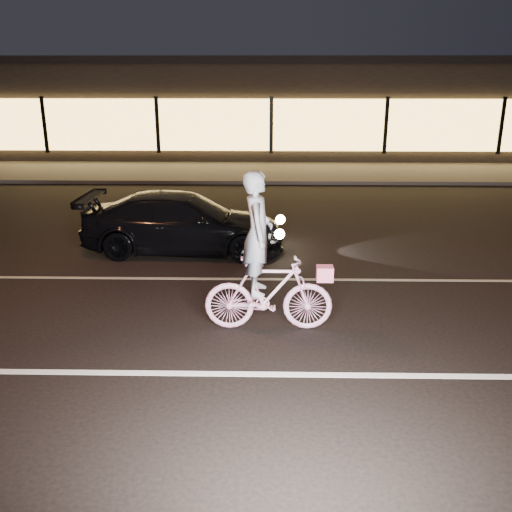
{
  "coord_description": "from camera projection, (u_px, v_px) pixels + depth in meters",
  "views": [
    {
      "loc": [
        -0.14,
        -8.09,
        3.85
      ],
      "look_at": [
        -0.32,
        0.6,
        0.94
      ],
      "focal_mm": 40.0,
      "sensor_mm": 36.0,
      "label": 1
    }
  ],
  "objects": [
    {
      "name": "lane_stripe_far",
      "position": [
        274.0,
        279.0,
        10.78
      ],
      "size": [
        60.0,
        0.1,
        0.01
      ],
      "primitive_type": "cube",
      "color": "gray",
      "rests_on": "ground"
    },
    {
      "name": "cyclist",
      "position": [
        266.0,
        276.0,
        8.49
      ],
      "size": [
        1.94,
        0.67,
        2.45
      ],
      "rotation": [
        0.0,
        0.0,
        1.57
      ],
      "color": "#DA4192",
      "rests_on": "ground"
    },
    {
      "name": "ground",
      "position": [
        275.0,
        325.0,
        8.89
      ],
      "size": [
        90.0,
        90.0,
        0.0
      ],
      "primitive_type": "plane",
      "color": "black",
      "rests_on": "ground"
    },
    {
      "name": "sedan",
      "position": [
        184.0,
        223.0,
        12.26
      ],
      "size": [
        4.41,
        1.93,
        1.26
      ],
      "rotation": [
        0.0,
        0.0,
        1.53
      ],
      "color": "black",
      "rests_on": "ground"
    },
    {
      "name": "storefront",
      "position": [
        271.0,
        104.0,
        26.18
      ],
      "size": [
        25.4,
        8.42,
        4.2
      ],
      "color": "black",
      "rests_on": "ground"
    },
    {
      "name": "sidewalk",
      "position": [
        271.0,
        172.0,
        21.19
      ],
      "size": [
        30.0,
        4.0,
        0.12
      ],
      "primitive_type": "cube",
      "color": "#383533",
      "rests_on": "ground"
    },
    {
      "name": "lane_stripe_near",
      "position": [
        277.0,
        374.0,
        7.46
      ],
      "size": [
        60.0,
        0.12,
        0.01
      ],
      "primitive_type": "cube",
      "color": "silver",
      "rests_on": "ground"
    }
  ]
}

